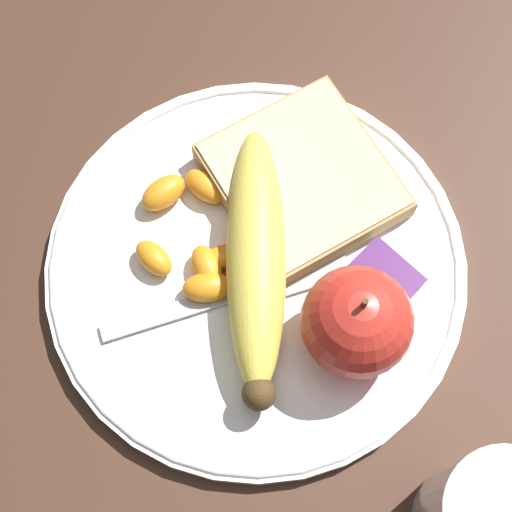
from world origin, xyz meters
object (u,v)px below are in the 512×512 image
(plate, at_px, (256,268))
(bread_slice, at_px, (303,180))
(fork, at_px, (248,289))
(jam_packet, at_px, (382,281))
(apple, at_px, (357,322))
(banana, at_px, (258,268))

(plate, height_order, bread_slice, bread_slice)
(bread_slice, bearing_deg, plate, 105.82)
(fork, relative_size, jam_packet, 3.65)
(apple, height_order, bread_slice, apple)
(apple, height_order, fork, apple)
(apple, distance_m, bread_slice, 0.12)
(apple, height_order, banana, apple)
(fork, bearing_deg, bread_slice, 45.52)
(plate, bearing_deg, jam_packet, -145.40)
(banana, bearing_deg, apple, -169.35)
(apple, distance_m, fork, 0.08)
(fork, height_order, jam_packet, jam_packet)
(bread_slice, bearing_deg, apple, 149.94)
(apple, bearing_deg, banana, 10.65)
(plate, xyz_separation_m, fork, (-0.01, 0.02, 0.01))
(banana, xyz_separation_m, fork, (-0.00, 0.01, -0.02))
(bread_slice, distance_m, fork, 0.09)
(apple, xyz_separation_m, bread_slice, (0.10, -0.06, -0.02))
(apple, height_order, jam_packet, apple)
(plate, height_order, fork, fork)
(plate, bearing_deg, fork, 116.51)
(plate, distance_m, banana, 0.03)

